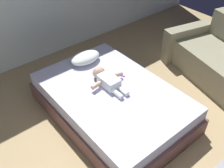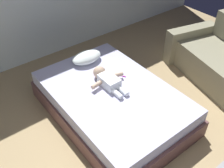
# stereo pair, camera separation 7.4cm
# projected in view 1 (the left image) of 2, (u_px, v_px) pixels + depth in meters

# --- Properties ---
(bed) EXTENTS (1.38, 2.05, 0.43)m
(bed) POSITION_uv_depth(u_px,v_px,m) (112.00, 103.00, 3.41)
(bed) COLOR brown
(bed) RESTS_ON ground_plane
(pillow) EXTENTS (0.45, 0.28, 0.15)m
(pillow) POSITION_uv_depth(u_px,v_px,m) (85.00, 58.00, 3.71)
(pillow) COLOR white
(pillow) RESTS_ON bed
(baby) EXTENTS (0.50, 0.61, 0.17)m
(baby) POSITION_uv_depth(u_px,v_px,m) (106.00, 79.00, 3.33)
(baby) COLOR white
(baby) RESTS_ON bed
(toothbrush) EXTENTS (0.08, 0.14, 0.02)m
(toothbrush) POSITION_uv_depth(u_px,v_px,m) (120.00, 75.00, 3.50)
(toothbrush) COLOR #B333A7
(toothbrush) RESTS_ON bed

